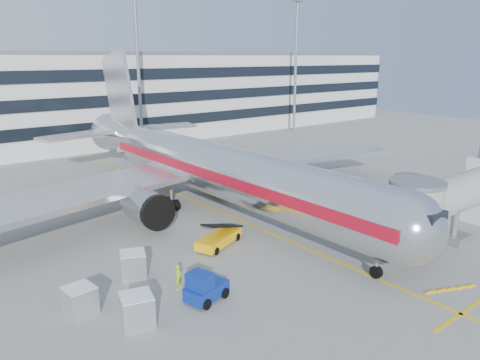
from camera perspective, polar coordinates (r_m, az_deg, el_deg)
ground at (r=38.92m, az=6.53°, el=-7.64°), size 180.00×180.00×0.00m
lead_in_line at (r=46.02m, az=-2.32°, el=-3.95°), size 0.25×70.00×0.01m
stop_bar at (r=31.72m, az=25.32°, el=-14.55°), size 6.00×0.25×0.01m
main_jet at (r=46.20m, az=-3.64°, el=1.57°), size 50.95×48.70×16.06m
jet_bridge at (r=43.03m, az=26.06°, el=-1.44°), size 17.80×4.50×7.00m
terminal at (r=87.29m, az=-21.65°, el=9.20°), size 150.00×24.25×15.60m
light_mast_centre at (r=75.16m, az=-12.37°, el=14.55°), size 2.40×1.20×25.45m
light_mast_east at (r=95.38m, az=6.83°, el=14.77°), size 2.40×1.20×25.45m
belt_loader at (r=37.96m, az=-2.60°, el=-7.07°), size 4.93×3.32×2.33m
baggage_tug at (r=29.86m, az=-4.35°, el=-13.00°), size 3.03×2.31×2.05m
cargo_container_left at (r=33.64m, az=-12.90°, el=-10.00°), size 2.20×2.20×1.79m
cargo_container_right at (r=30.02m, az=-18.93°, el=-13.72°), size 1.79×1.79×1.73m
cargo_container_front at (r=27.99m, az=-12.46°, el=-15.25°), size 2.17×2.17×1.88m
ramp_worker at (r=31.49m, az=-7.49°, el=-11.63°), size 0.74×0.67×1.70m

